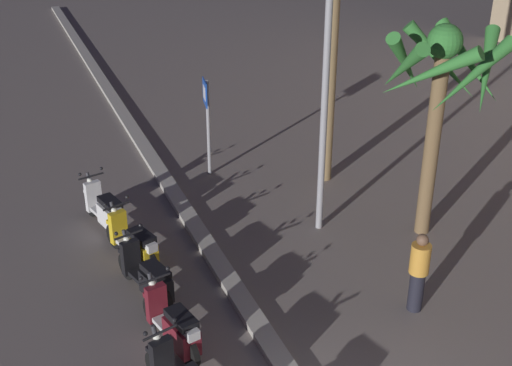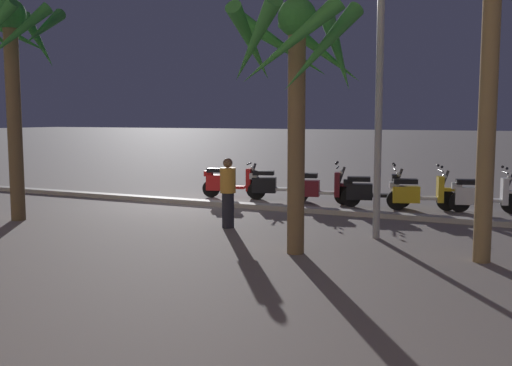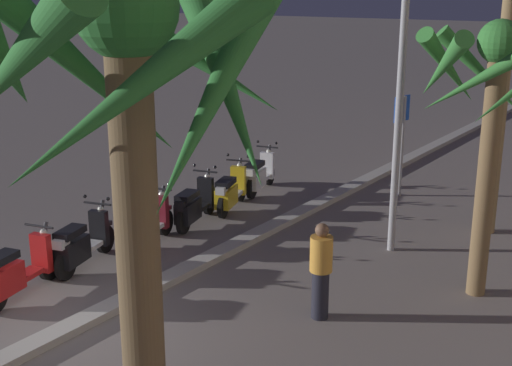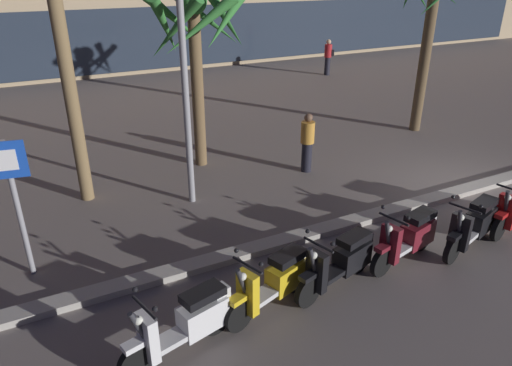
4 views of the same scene
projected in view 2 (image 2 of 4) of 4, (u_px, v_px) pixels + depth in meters
ground_plane at (189, 203)px, 16.50m from camera, size 200.00×200.00×0.00m
curb_strip at (188, 201)px, 16.44m from camera, size 60.00×0.36×0.12m
scooter_white_tail_end at (480, 195)px, 14.80m from camera, size 1.72×0.72×1.17m
scooter_yellow_second_in_line at (417, 193)px, 15.19m from camera, size 1.71×0.81×1.17m
scooter_black_lead_nearest at (370, 191)px, 15.73m from camera, size 1.78×0.77×1.17m
scooter_maroon_mid_front at (316, 188)px, 16.31m from camera, size 1.73×0.70×1.17m
scooter_black_last_in_row at (274, 184)px, 17.09m from camera, size 1.76×0.78×1.17m
scooter_red_mid_centre at (228, 182)px, 17.58m from camera, size 1.82×0.74×1.04m
palm_tree_far_corner at (295, 62)px, 10.09m from camera, size 2.47×2.61×4.37m
palm_tree_near_sign at (11, 52)px, 13.39m from camera, size 2.43×2.49×5.03m
pedestrian_strolling_near_curb at (228, 192)px, 12.76m from camera, size 0.34×0.34×1.51m
street_lamp at (380, 36)px, 11.33m from camera, size 0.36×0.36×6.39m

